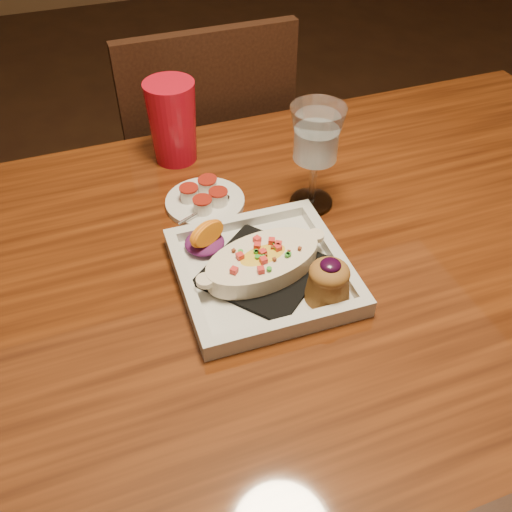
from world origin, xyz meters
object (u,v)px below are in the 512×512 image
object	(u,v)px
goblet	(316,140)
saucer	(205,200)
table	(298,295)
plate	(269,268)
red_tumbler	(173,122)
chair_far	(203,171)

from	to	relation	value
goblet	saucer	size ratio (longest dim) A/B	1.35
table	saucer	size ratio (longest dim) A/B	10.52
plate	red_tumbler	bearing A→B (deg)	98.97
plate	saucer	size ratio (longest dim) A/B	1.85
plate	chair_far	bearing A→B (deg)	85.49
goblet	saucer	bearing A→B (deg)	161.13
table	plate	size ratio (longest dim) A/B	5.68
plate	red_tumbler	xyz separation A→B (m)	(-0.05, 0.38, 0.05)
saucer	red_tumbler	world-z (taller)	red_tumbler
table	red_tumbler	world-z (taller)	red_tumbler
plate	goblet	world-z (taller)	goblet
chair_far	plate	world-z (taller)	chair_far
goblet	red_tumbler	distance (m)	0.30
saucer	table	bearing A→B (deg)	-58.24
plate	goblet	distance (m)	0.24
saucer	red_tumbler	xyz separation A→B (m)	(-0.01, 0.17, 0.07)
plate	red_tumbler	distance (m)	0.39
table	chair_far	world-z (taller)	chair_far
chair_far	plate	bearing A→B (deg)	83.97
goblet	table	bearing A→B (deg)	-121.02
chair_far	saucer	bearing A→B (deg)	76.16
table	goblet	size ratio (longest dim) A/B	7.81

